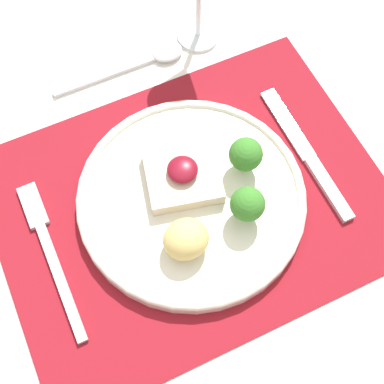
{
  "coord_description": "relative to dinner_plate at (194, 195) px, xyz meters",
  "views": [
    {
      "loc": [
        -0.12,
        -0.25,
        1.37
      ],
      "look_at": [
        0.0,
        0.0,
        0.77
      ],
      "focal_mm": 50.0,
      "sensor_mm": 36.0,
      "label": 1
    }
  ],
  "objects": [
    {
      "name": "knife",
      "position": [
        0.16,
        -0.02,
        -0.01
      ],
      "size": [
        0.02,
        0.21,
        0.01
      ],
      "rotation": [
        0.0,
        0.0,
        0.02
      ],
      "color": "silver",
      "rests_on": "placemat"
    },
    {
      "name": "dinner_plate",
      "position": [
        0.0,
        0.0,
        0.0
      ],
      "size": [
        0.29,
        0.29,
        0.07
      ],
      "color": "silver",
      "rests_on": "placemat"
    },
    {
      "name": "dining_table",
      "position": [
        -0.0,
        -0.0,
        -0.1
      ],
      "size": [
        1.4,
        1.12,
        0.75
      ],
      "color": "white",
      "rests_on": "ground_plane"
    },
    {
      "name": "spoon",
      "position": [
        0.03,
        0.23,
        -0.01
      ],
      "size": [
        0.2,
        0.04,
        0.01
      ],
      "rotation": [
        0.0,
        0.0,
        0.01
      ],
      "color": "silver",
      "rests_on": "dining_table"
    },
    {
      "name": "placemat",
      "position": [
        -0.0,
        -0.0,
        -0.02
      ],
      "size": [
        0.48,
        0.37,
        0.0
      ],
      "primitive_type": "cube",
      "color": "maroon",
      "rests_on": "dining_table"
    },
    {
      "name": "ground_plane",
      "position": [
        -0.0,
        -0.0,
        -0.77
      ],
      "size": [
        8.0,
        8.0,
        0.0
      ],
      "primitive_type": "plane",
      "color": "#4C4742"
    },
    {
      "name": "fork",
      "position": [
        -0.19,
        0.02,
        -0.01
      ],
      "size": [
        0.02,
        0.21,
        0.01
      ],
      "rotation": [
        0.0,
        0.0,
        -0.03
      ],
      "color": "silver",
      "rests_on": "placemat"
    }
  ]
}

